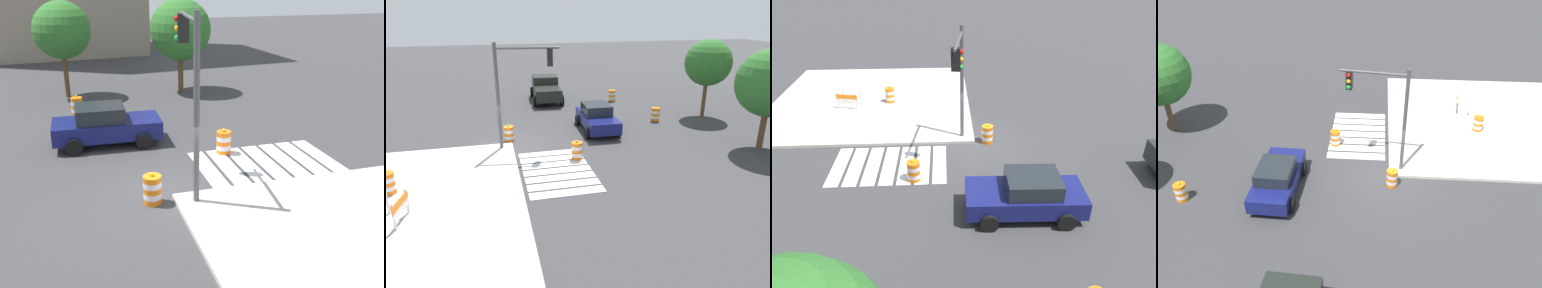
# 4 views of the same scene
# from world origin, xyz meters

# --- Properties ---
(ground_plane) EXTENTS (120.00, 120.00, 0.00)m
(ground_plane) POSITION_xyz_m (0.00, 0.00, 0.00)
(ground_plane) COLOR #38383A
(crosswalk_stripes) EXTENTS (5.10, 3.20, 0.02)m
(crosswalk_stripes) POSITION_xyz_m (4.00, 1.80, 0.01)
(crosswalk_stripes) COLOR silver
(crosswalk_stripes) RESTS_ON ground
(sports_car) EXTENTS (4.35, 2.24, 1.63)m
(sports_car) POSITION_xyz_m (-1.44, 5.37, 0.81)
(sports_car) COLOR navy
(sports_car) RESTS_ON ground
(traffic_barrel_near_corner) EXTENTS (0.56, 0.56, 1.02)m
(traffic_barrel_near_corner) POSITION_xyz_m (-0.63, -0.12, 0.45)
(traffic_barrel_near_corner) COLOR orange
(traffic_barrel_near_corner) RESTS_ON ground
(traffic_barrel_median_near) EXTENTS (0.56, 0.56, 1.02)m
(traffic_barrel_median_near) POSITION_xyz_m (-2.41, 9.78, 0.45)
(traffic_barrel_median_near) COLOR orange
(traffic_barrel_median_near) RESTS_ON ground
(traffic_barrel_median_far) EXTENTS (0.56, 0.56, 1.02)m
(traffic_barrel_median_far) POSITION_xyz_m (2.81, 3.04, 0.45)
(traffic_barrel_median_far) COLOR orange
(traffic_barrel_median_far) RESTS_ON ground
(traffic_light_pole) EXTENTS (0.65, 3.27, 5.50)m
(traffic_light_pole) POSITION_xyz_m (0.74, 0.53, 3.91)
(traffic_light_pole) COLOR #4C4C51
(traffic_light_pole) RESTS_ON sidewalk_corner
(street_tree_streetside_near) EXTENTS (3.51, 3.51, 5.35)m
(street_tree_streetside_near) POSITION_xyz_m (3.76, 13.05, 3.58)
(street_tree_streetside_near) COLOR brown
(street_tree_streetside_near) RESTS_ON ground
(street_tree_streetside_mid) EXTENTS (3.13, 3.13, 5.29)m
(street_tree_streetside_mid) POSITION_xyz_m (-2.76, 13.56, 3.71)
(street_tree_streetside_mid) COLOR brown
(street_tree_streetside_mid) RESTS_ON ground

